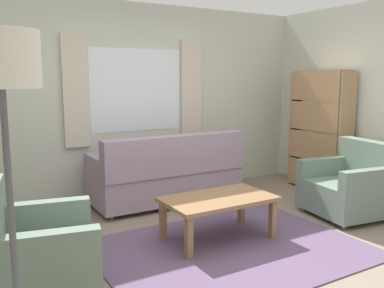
# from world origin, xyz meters

# --- Properties ---
(ground_plane) EXTENTS (6.24, 6.24, 0.00)m
(ground_plane) POSITION_xyz_m (0.00, 0.00, 0.00)
(ground_plane) COLOR gray
(wall_back) EXTENTS (5.32, 0.12, 2.60)m
(wall_back) POSITION_xyz_m (0.00, 2.26, 1.30)
(wall_back) COLOR beige
(wall_back) RESTS_ON ground_plane
(window_with_curtains) EXTENTS (1.98, 0.07, 1.40)m
(window_with_curtains) POSITION_xyz_m (0.00, 2.18, 1.45)
(window_with_curtains) COLOR white
(area_rug) EXTENTS (2.45, 1.86, 0.01)m
(area_rug) POSITION_xyz_m (0.00, 0.00, 0.01)
(area_rug) COLOR #604C6B
(area_rug) RESTS_ON ground_plane
(couch) EXTENTS (1.90, 0.82, 0.92)m
(couch) POSITION_xyz_m (0.16, 1.62, 0.37)
(couch) COLOR #998499
(couch) RESTS_ON ground_plane
(armchair_left) EXTENTS (0.97, 0.98, 0.88)m
(armchair_left) POSITION_xyz_m (-1.79, -0.01, 0.35)
(armchair_left) COLOR slate
(armchair_left) RESTS_ON ground_plane
(armchair_right) EXTENTS (0.93, 0.94, 0.88)m
(armchair_right) POSITION_xyz_m (1.80, 0.10, 0.35)
(armchair_right) COLOR slate
(armchair_right) RESTS_ON ground_plane
(coffee_table) EXTENTS (1.10, 0.64, 0.44)m
(coffee_table) POSITION_xyz_m (0.04, 0.28, 0.38)
(coffee_table) COLOR olive
(coffee_table) RESTS_ON ground_plane
(bookshelf) EXTENTS (0.30, 0.94, 1.72)m
(bookshelf) POSITION_xyz_m (2.35, 1.13, 0.89)
(bookshelf) COLOR #A87F56
(bookshelf) RESTS_ON ground_plane
(standing_lamp) EXTENTS (0.32, 0.32, 1.82)m
(standing_lamp) POSITION_xyz_m (-2.01, -1.13, 1.52)
(standing_lamp) COLOR #4C4C51
(standing_lamp) RESTS_ON ground_plane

